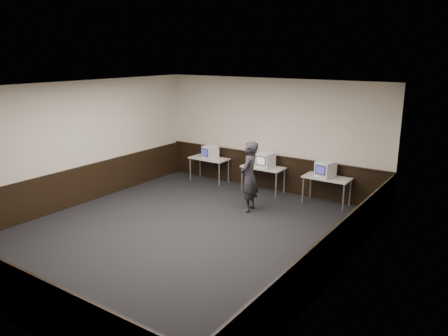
% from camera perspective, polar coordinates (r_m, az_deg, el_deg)
% --- Properties ---
extents(floor, '(8.00, 8.00, 0.00)m').
position_cam_1_polar(floor, '(9.82, -5.43, -8.47)').
color(floor, black).
rests_on(floor, ground).
extents(ceiling, '(8.00, 8.00, 0.00)m').
position_cam_1_polar(ceiling, '(9.05, -5.92, 10.48)').
color(ceiling, white).
rests_on(ceiling, back_wall).
extents(back_wall, '(7.00, 0.00, 7.00)m').
position_cam_1_polar(back_wall, '(12.56, 6.13, 4.32)').
color(back_wall, beige).
rests_on(back_wall, ground).
extents(left_wall, '(0.00, 8.00, 8.00)m').
position_cam_1_polar(left_wall, '(11.82, -18.83, 2.93)').
color(left_wall, beige).
rests_on(left_wall, ground).
extents(right_wall, '(0.00, 8.00, 8.00)m').
position_cam_1_polar(right_wall, '(7.63, 15.00, -3.06)').
color(right_wall, beige).
rests_on(right_wall, ground).
extents(wainscot_back, '(6.98, 0.04, 1.00)m').
position_cam_1_polar(wainscot_back, '(12.79, 5.95, -0.55)').
color(wainscot_back, black).
rests_on(wainscot_back, back_wall).
extents(wainscot_front, '(6.98, 0.04, 1.00)m').
position_cam_1_polar(wainscot_front, '(7.34, -26.42, -14.25)').
color(wainscot_front, black).
rests_on(wainscot_front, front_wall).
extents(wainscot_left, '(0.04, 7.98, 1.00)m').
position_cam_1_polar(wainscot_left, '(12.06, -18.34, -2.19)').
color(wainscot_left, black).
rests_on(wainscot_left, left_wall).
extents(wainscot_right, '(0.04, 7.98, 1.00)m').
position_cam_1_polar(wainscot_right, '(8.03, 14.34, -10.53)').
color(wainscot_right, black).
rests_on(wainscot_right, right_wall).
extents(wainscot_rail, '(6.98, 0.06, 0.04)m').
position_cam_1_polar(wainscot_rail, '(12.65, 5.97, 1.71)').
color(wainscot_rail, black).
rests_on(wainscot_rail, wainscot_back).
extents(desk_left, '(1.20, 0.60, 0.75)m').
position_cam_1_polar(desk_left, '(13.42, -1.95, 1.05)').
color(desk_left, beige).
rests_on(desk_left, ground).
extents(desk_center, '(1.20, 0.60, 0.75)m').
position_cam_1_polar(desk_center, '(12.42, 5.13, -0.14)').
color(desk_center, beige).
rests_on(desk_center, ground).
extents(desk_right, '(1.20, 0.60, 0.75)m').
position_cam_1_polar(desk_right, '(11.65, 13.30, -1.49)').
color(desk_right, beige).
rests_on(desk_right, ground).
extents(emac_left, '(0.48, 0.49, 0.38)m').
position_cam_1_polar(emac_left, '(13.28, -1.81, 2.07)').
color(emac_left, white).
rests_on(emac_left, desk_left).
extents(emac_center, '(0.46, 0.49, 0.42)m').
position_cam_1_polar(emac_center, '(12.28, 5.43, 1.03)').
color(emac_center, white).
rests_on(emac_center, desk_center).
extents(emac_right, '(0.51, 0.52, 0.41)m').
position_cam_1_polar(emac_right, '(11.57, 13.11, -0.17)').
color(emac_right, white).
rests_on(emac_right, desk_right).
extents(person, '(0.55, 0.73, 1.79)m').
position_cam_1_polar(person, '(10.87, 3.31, -1.11)').
color(person, '#28282E').
rests_on(person, ground).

